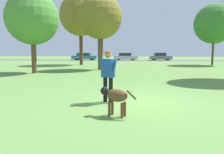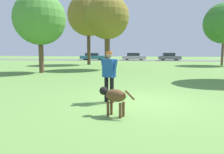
{
  "view_description": "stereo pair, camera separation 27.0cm",
  "coord_description": "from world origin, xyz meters",
  "px_view_note": "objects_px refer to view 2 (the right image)",
  "views": [
    {
      "loc": [
        -0.06,
        -6.9,
        1.62
      ],
      "look_at": [
        -0.76,
        -0.89,
        0.9
      ],
      "focal_mm": 35.0,
      "sensor_mm": 36.0,
      "label": 1
    },
    {
      "loc": [
        0.2,
        -6.87,
        1.62
      ],
      "look_at": [
        -0.76,
        -0.89,
        0.9
      ],
      "focal_mm": 35.0,
      "sensor_mm": 36.0,
      "label": 2
    }
  ],
  "objects_px": {
    "tree_mid_center": "(107,17)",
    "tree_near_left": "(40,19)",
    "frisbee": "(123,97)",
    "parked_car_silver": "(134,57)",
    "parked_car_teal": "(93,57)",
    "tree_far_left": "(88,15)",
    "tree_far_right": "(224,23)",
    "parked_car_grey": "(169,57)",
    "dog": "(114,96)",
    "person": "(109,73)"
  },
  "relations": [
    {
      "from": "tree_far_right",
      "to": "parked_car_silver",
      "type": "xyz_separation_m",
      "value": [
        -10.76,
        12.99,
        -4.07
      ]
    },
    {
      "from": "parked_car_silver",
      "to": "tree_near_left",
      "type": "bearing_deg",
      "value": -104.28
    },
    {
      "from": "tree_mid_center",
      "to": "parked_car_silver",
      "type": "relative_size",
      "value": 1.51
    },
    {
      "from": "dog",
      "to": "tree_far_left",
      "type": "height_order",
      "value": "tree_far_left"
    },
    {
      "from": "tree_far_left",
      "to": "parked_car_grey",
      "type": "bearing_deg",
      "value": 52.5
    },
    {
      "from": "tree_far_left",
      "to": "parked_car_teal",
      "type": "height_order",
      "value": "tree_far_left"
    },
    {
      "from": "person",
      "to": "dog",
      "type": "relative_size",
      "value": 1.68
    },
    {
      "from": "dog",
      "to": "tree_far_left",
      "type": "distance_m",
      "value": 21.75
    },
    {
      "from": "person",
      "to": "tree_mid_center",
      "type": "xyz_separation_m",
      "value": [
        -2.31,
        12.25,
        3.56
      ]
    },
    {
      "from": "person",
      "to": "frisbee",
      "type": "height_order",
      "value": "person"
    },
    {
      "from": "tree_far_left",
      "to": "tree_near_left",
      "type": "bearing_deg",
      "value": -95.26
    },
    {
      "from": "person",
      "to": "tree_near_left",
      "type": "relative_size",
      "value": 0.27
    },
    {
      "from": "parked_car_teal",
      "to": "frisbee",
      "type": "bearing_deg",
      "value": -76.75
    },
    {
      "from": "frisbee",
      "to": "tree_near_left",
      "type": "distance_m",
      "value": 11.26
    },
    {
      "from": "tree_far_right",
      "to": "parked_car_grey",
      "type": "bearing_deg",
      "value": 109.64
    },
    {
      "from": "tree_mid_center",
      "to": "parked_car_grey",
      "type": "relative_size",
      "value": 1.66
    },
    {
      "from": "tree_mid_center",
      "to": "tree_far_left",
      "type": "relative_size",
      "value": 0.78
    },
    {
      "from": "frisbee",
      "to": "parked_car_silver",
      "type": "relative_size",
      "value": 0.06
    },
    {
      "from": "tree_near_left",
      "to": "parked_car_silver",
      "type": "relative_size",
      "value": 1.38
    },
    {
      "from": "tree_mid_center",
      "to": "tree_near_left",
      "type": "bearing_deg",
      "value": -140.28
    },
    {
      "from": "parked_car_grey",
      "to": "parked_car_teal",
      "type": "bearing_deg",
      "value": 178.85
    },
    {
      "from": "person",
      "to": "tree_near_left",
      "type": "distance_m",
      "value": 11.31
    },
    {
      "from": "frisbee",
      "to": "parked_car_silver",
      "type": "xyz_separation_m",
      "value": [
        -1.56,
        32.02,
        0.63
      ]
    },
    {
      "from": "tree_far_left",
      "to": "tree_far_right",
      "type": "bearing_deg",
      "value": 3.96
    },
    {
      "from": "dog",
      "to": "parked_car_grey",
      "type": "bearing_deg",
      "value": -77.55
    },
    {
      "from": "dog",
      "to": "tree_mid_center",
      "type": "distance_m",
      "value": 14.52
    },
    {
      "from": "dog",
      "to": "parked_car_silver",
      "type": "relative_size",
      "value": 0.22
    },
    {
      "from": "parked_car_silver",
      "to": "parked_car_grey",
      "type": "distance_m",
      "value": 6.16
    },
    {
      "from": "tree_near_left",
      "to": "tree_mid_center",
      "type": "bearing_deg",
      "value": 39.72
    },
    {
      "from": "tree_far_right",
      "to": "parked_car_silver",
      "type": "bearing_deg",
      "value": 129.64
    },
    {
      "from": "dog",
      "to": "parked_car_silver",
      "type": "height_order",
      "value": "parked_car_silver"
    },
    {
      "from": "tree_mid_center",
      "to": "dog",
      "type": "bearing_deg",
      "value": -78.93
    },
    {
      "from": "dog",
      "to": "frisbee",
      "type": "distance_m",
      "value": 2.29
    },
    {
      "from": "person",
      "to": "tree_mid_center",
      "type": "bearing_deg",
      "value": 127.93
    },
    {
      "from": "parked_car_teal",
      "to": "parked_car_grey",
      "type": "bearing_deg",
      "value": -1.14
    },
    {
      "from": "tree_mid_center",
      "to": "parked_car_teal",
      "type": "relative_size",
      "value": 1.4
    },
    {
      "from": "tree_far_right",
      "to": "parked_car_teal",
      "type": "xyz_separation_m",
      "value": [
        -18.27,
        12.51,
        -4.07
      ]
    },
    {
      "from": "frisbee",
      "to": "parked_car_grey",
      "type": "distance_m",
      "value": 32.26
    },
    {
      "from": "frisbee",
      "to": "tree_near_left",
      "type": "height_order",
      "value": "tree_near_left"
    },
    {
      "from": "tree_near_left",
      "to": "frisbee",
      "type": "bearing_deg",
      "value": -48.06
    },
    {
      "from": "frisbee",
      "to": "tree_near_left",
      "type": "relative_size",
      "value": 0.05
    },
    {
      "from": "person",
      "to": "tree_near_left",
      "type": "bearing_deg",
      "value": 154.98
    },
    {
      "from": "tree_near_left",
      "to": "parked_car_teal",
      "type": "distance_m",
      "value": 24.01
    },
    {
      "from": "frisbee",
      "to": "dog",
      "type": "bearing_deg",
      "value": -90.02
    },
    {
      "from": "dog",
      "to": "tree_near_left",
      "type": "distance_m",
      "value": 12.77
    },
    {
      "from": "tree_far_right",
      "to": "parked_car_grey",
      "type": "xyz_separation_m",
      "value": [
        -4.6,
        12.9,
        -4.07
      ]
    },
    {
      "from": "parked_car_teal",
      "to": "tree_far_left",
      "type": "bearing_deg",
      "value": -80.52
    },
    {
      "from": "dog",
      "to": "tree_far_right",
      "type": "bearing_deg",
      "value": -93.3
    },
    {
      "from": "parked_car_teal",
      "to": "parked_car_grey",
      "type": "distance_m",
      "value": 13.67
    },
    {
      "from": "tree_far_right",
      "to": "tree_far_left",
      "type": "relative_size",
      "value": 0.84
    }
  ]
}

